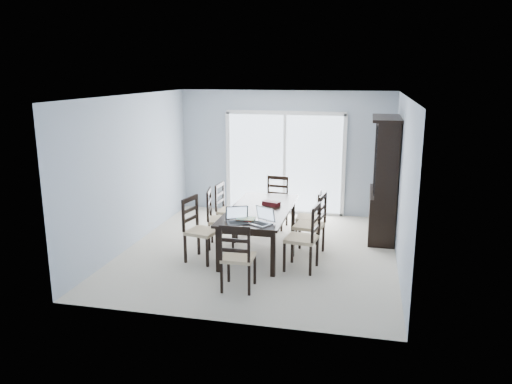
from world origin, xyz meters
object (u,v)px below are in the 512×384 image
game_box (271,203)px  hot_tub (263,178)px  chair_left_mid (216,212)px  chair_end_far (276,196)px  chair_left_far (225,204)px  laptop_silver (259,220)px  chair_right_near (308,230)px  chair_right_far (313,211)px  cell_phone (254,224)px  chair_right_mid (315,218)px  china_hutch (384,180)px  chair_left_near (197,222)px  laptop_dark (238,220)px  dining_table (260,213)px  chair_end_near (237,250)px

game_box → hot_tub: (-0.82, 3.28, -0.28)m
chair_left_mid → chair_end_far: (0.79, 1.40, -0.02)m
chair_left_far → chair_left_mid: bearing=7.0°
chair_left_far → laptop_silver: size_ratio=2.60×
chair_left_far → chair_right_near: size_ratio=0.93×
chair_right_far → cell_phone: 1.74m
chair_right_mid → laptop_silver: (-0.75, -0.89, 0.17)m
china_hutch → chair_left_near: (-2.92, -1.84, -0.44)m
laptop_dark → dining_table: bearing=57.0°
game_box → chair_end_near: bearing=-93.6°
chair_left_mid → laptop_silver: 1.34m
laptop_silver → chair_left_far: bearing=151.5°
chair_left_mid → chair_end_far: chair_left_mid is taller
chair_end_far → hot_tub: size_ratio=0.57×
chair_left_mid → chair_end_near: chair_left_mid is taller
chair_left_far → laptop_dark: 1.79m
chair_right_mid → cell_phone: (-0.82, -0.91, 0.12)m
chair_right_mid → hot_tub: (-1.60, 3.48, -0.13)m
chair_end_far → chair_left_near: bearing=71.7°
chair_right_near → chair_right_far: bearing=11.0°
china_hutch → chair_end_far: china_hutch is taller
chair_end_near → hot_tub: size_ratio=0.56×
chair_left_near → laptop_silver: size_ratio=2.78×
china_hutch → game_box: china_hutch is taller
chair_end_near → chair_end_far: bearing=89.1°
chair_right_far → laptop_dark: size_ratio=2.56×
chair_left_near → hot_tub: chair_left_near is taller
laptop_silver → chair_left_near: bearing=-163.6°
chair_left_mid → chair_end_near: 1.88m
dining_table → chair_left_near: bearing=-146.7°
chair_end_far → chair_end_near: bearing=96.0°
chair_left_near → chair_left_mid: size_ratio=1.01×
chair_left_near → chair_right_far: bearing=139.5°
hot_tub → chair_end_far: bearing=-71.5°
chair_right_near → chair_right_far: chair_right_near is taller
china_hutch → game_box: (-1.87, -1.01, -0.29)m
chair_left_near → chair_end_near: chair_left_near is taller
china_hutch → hot_tub: (-2.70, 2.27, -0.57)m
chair_left_mid → laptop_dark: (0.65, -0.94, 0.18)m
laptop_silver → game_box: (-0.03, 1.09, -0.02)m
laptop_silver → hot_tub: size_ratio=0.21×
chair_left_near → cell_phone: (1.00, -0.27, 0.12)m
game_box → hot_tub: hot_tub is taller
chair_left_near → chair_right_mid: (1.82, 0.63, 0.00)m
chair_right_near → cell_phone: size_ratio=9.87×
china_hutch → chair_right_mid: bearing=-132.3°
chair_left_far → laptop_dark: (0.68, -1.64, 0.22)m
dining_table → laptop_silver: 0.88m
chair_left_far → laptop_dark: size_ratio=2.70×
dining_table → game_box: bearing=58.3°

